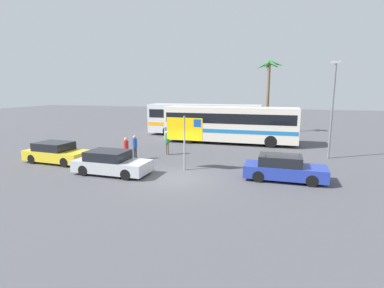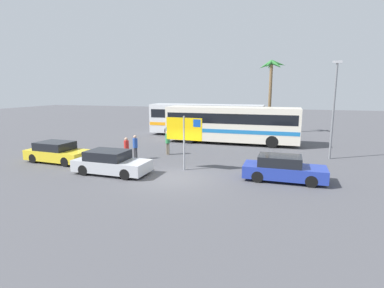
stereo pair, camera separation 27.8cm
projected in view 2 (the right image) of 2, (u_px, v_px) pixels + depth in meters
The scene contains 12 objects.
ground at pixel (174, 178), 16.19m from camera, with size 120.00×120.00×0.00m, color #4C4C51.
bus_front_coach at pixel (232, 123), 26.32m from camera, with size 11.41×2.69×3.17m.
bus_rear_coach at pixel (206, 118), 30.58m from camera, with size 11.41×2.69×3.17m.
ferry_sign at pixel (185, 131), 17.41m from camera, with size 2.20×0.19×3.20m.
car_yellow at pixel (58, 152), 19.71m from camera, with size 4.34×2.07×1.32m.
car_blue at pixel (283, 169), 15.67m from camera, with size 4.18×1.71×1.32m.
car_silver at pixel (111, 163), 16.97m from camera, with size 4.29×1.89×1.32m.
pedestrian_crossing_lot at pixel (168, 141), 21.79m from camera, with size 0.32×0.32×1.76m.
pedestrian_by_bus at pixel (126, 147), 19.78m from camera, with size 0.32×0.32×1.61m.
pedestrian_near_sign at pixel (135, 145), 20.35m from camera, with size 0.32×0.32×1.66m.
lamp_post_left_side at pixel (334, 106), 20.03m from camera, with size 0.56×0.20×6.54m.
palm_tree_seaside at pixel (271, 74), 31.55m from camera, with size 2.91×2.85×7.70m.
Camera 2 is at (5.49, -14.62, 4.74)m, focal length 28.15 mm.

